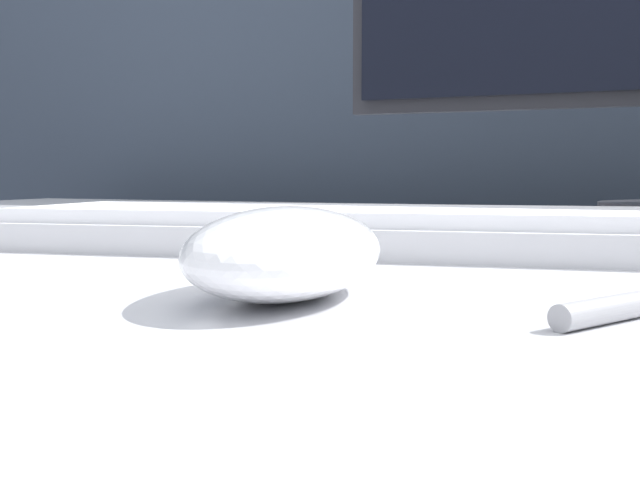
{
  "coord_description": "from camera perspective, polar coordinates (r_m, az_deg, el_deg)",
  "views": [
    {
      "loc": [
        0.05,
        -0.46,
        0.77
      ],
      "look_at": [
        -0.06,
        -0.19,
        0.75
      ],
      "focal_mm": 42.0,
      "sensor_mm": 36.0,
      "label": 1
    }
  ],
  "objects": [
    {
      "name": "partition_panel",
      "position": [
        1.18,
        19.84,
        2.4
      ],
      "size": [
        5.0,
        0.03,
        1.45
      ],
      "color": "#333D4C",
      "rests_on": "ground_plane"
    },
    {
      "name": "computer_mouse_near",
      "position": [
        0.26,
        -2.64,
        -0.92
      ],
      "size": [
        0.08,
        0.11,
        0.03
      ],
      "rotation": [
        0.0,
        0.0,
        0.12
      ],
      "color": "white",
      "rests_on": "desk"
    },
    {
      "name": "keyboard",
      "position": [
        0.43,
        2.72,
        0.83
      ],
      "size": [
        0.43,
        0.19,
        0.02
      ],
      "rotation": [
        0.0,
        0.0,
        0.14
      ],
      "color": "silver",
      "rests_on": "desk"
    }
  ]
}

